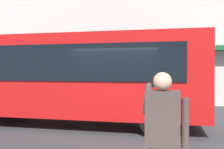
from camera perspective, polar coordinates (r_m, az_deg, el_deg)
The scene contains 3 objects.
ground_plane at distance 7.64m, azimuth 0.97°, elevation -13.20°, with size 60.00×60.00×0.00m, color #38383A.
red_bus at distance 8.67m, azimuth -9.83°, elevation -0.29°, with size 9.05×2.54×3.08m.
pedestrian_photographer at distance 3.05m, azimuth 11.68°, elevation -12.89°, with size 0.53×0.52×1.70m.
Camera 1 is at (-1.41, 7.27, 1.87)m, focal length 39.33 mm.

